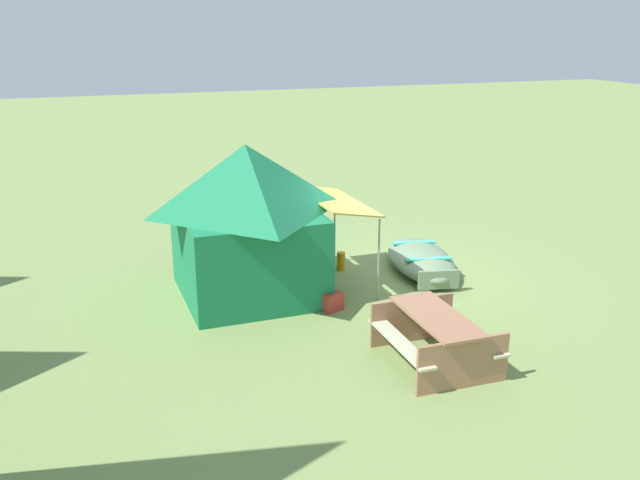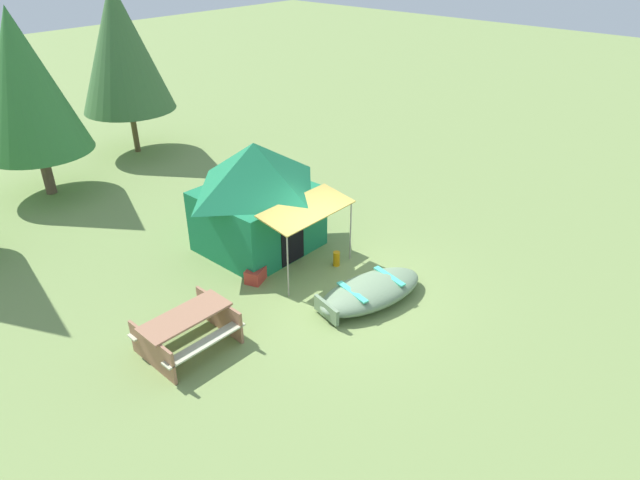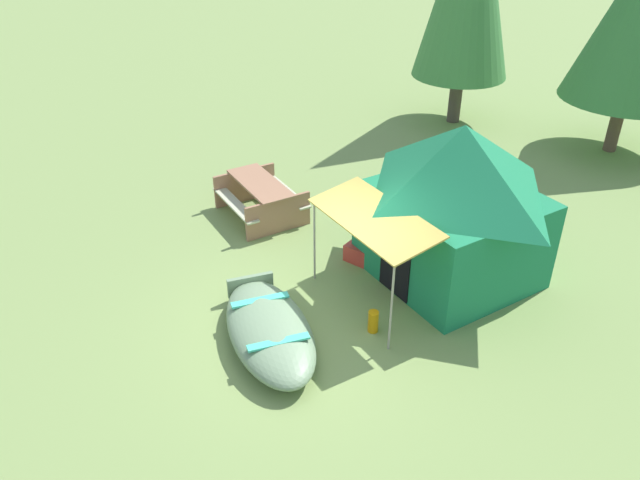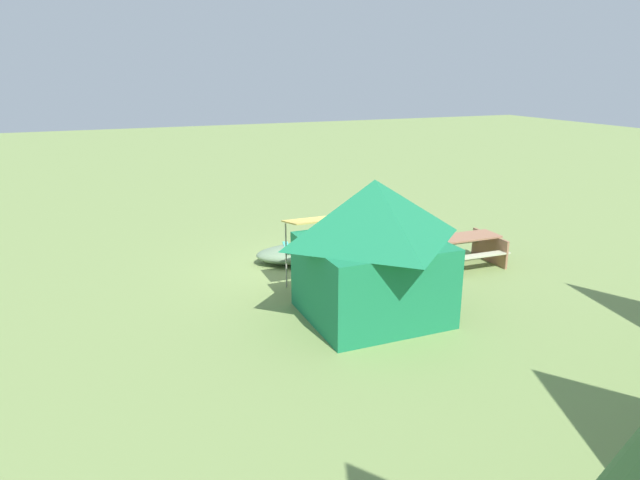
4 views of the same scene
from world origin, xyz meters
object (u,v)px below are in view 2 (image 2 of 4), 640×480
canvas_cabin_tent (257,195)px  picnic_table (187,328)px  beached_rowboat (370,291)px  pine_tree_back_left (121,47)px  cooler_box (255,275)px  fuel_can (336,259)px  pine_tree_far_center (24,82)px

canvas_cabin_tent → picnic_table: size_ratio=1.96×
beached_rowboat → pine_tree_back_left: (1.87, 12.18, 3.47)m
cooler_box → beached_rowboat: bearing=-65.1°
fuel_can → canvas_cabin_tent: bearing=106.3°
canvas_cabin_tent → cooler_box: 2.09m
beached_rowboat → pine_tree_far_center: bearing=100.3°
canvas_cabin_tent → picnic_table: bearing=-152.9°
beached_rowboat → pine_tree_far_center: 11.61m
picnic_table → pine_tree_far_center: (1.66, 9.24, 2.96)m
cooler_box → canvas_cabin_tent: bearing=43.6°
canvas_cabin_tent → pine_tree_back_left: (1.85, 8.56, 2.24)m
picnic_table → pine_tree_back_left: size_ratio=0.31×
canvas_cabin_tent → fuel_can: size_ratio=9.42×
cooler_box → pine_tree_far_center: 9.13m
fuel_can → picnic_table: bearing=177.0°
canvas_cabin_tent → beached_rowboat: bearing=-90.3°
cooler_box → pine_tree_far_center: bearing=95.6°
canvas_cabin_tent → pine_tree_far_center: size_ratio=0.65×
beached_rowboat → pine_tree_back_left: 12.80m
pine_tree_back_left → cooler_box: bearing=-107.4°
beached_rowboat → cooler_box: bearing=114.9°
canvas_cabin_tent → pine_tree_back_left: bearing=77.8°
beached_rowboat → canvas_cabin_tent: size_ratio=0.81×
picnic_table → fuel_can: size_ratio=4.82×
beached_rowboat → picnic_table: picnic_table is taller
canvas_cabin_tent → fuel_can: bearing=-73.7°
cooler_box → picnic_table: bearing=-163.1°
fuel_can → pine_tree_back_left: size_ratio=0.06×
canvas_cabin_tent → fuel_can: canvas_cabin_tent is taller
picnic_table → fuel_can: picnic_table is taller
cooler_box → fuel_can: 2.04m
cooler_box → pine_tree_far_center: (-0.83, 8.48, 3.27)m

